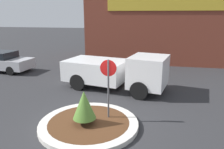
# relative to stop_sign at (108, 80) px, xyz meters

# --- Properties ---
(ground_plane) EXTENTS (120.00, 120.00, 0.00)m
(ground_plane) POSITION_rel_stop_sign_xyz_m (-0.63, -0.53, -1.67)
(ground_plane) COLOR #2D2D30
(traffic_island) EXTENTS (3.68, 3.68, 0.18)m
(traffic_island) POSITION_rel_stop_sign_xyz_m (-0.63, -0.53, -1.58)
(traffic_island) COLOR beige
(traffic_island) RESTS_ON ground_plane
(stop_sign) EXTENTS (0.61, 0.07, 2.46)m
(stop_sign) POSITION_rel_stop_sign_xyz_m (0.00, 0.00, 0.00)
(stop_sign) COLOR #4C4C51
(stop_sign) RESTS_ON ground_plane
(island_shrub) EXTENTS (0.83, 0.83, 1.25)m
(island_shrub) POSITION_rel_stop_sign_xyz_m (-0.73, -0.70, -0.75)
(island_shrub) COLOR brown
(island_shrub) RESTS_ON traffic_island
(utility_truck) EXTENTS (5.94, 3.32, 1.97)m
(utility_truck) POSITION_rel_stop_sign_xyz_m (-0.39, 3.89, -0.64)
(utility_truck) COLOR white
(utility_truck) RESTS_ON ground_plane
(storefront_building) EXTENTS (13.50, 6.07, 5.57)m
(storefront_building) POSITION_rel_stop_sign_xyz_m (2.47, 13.19, 1.12)
(storefront_building) COLOR brown
(storefront_building) RESTS_ON ground_plane
(parked_sedan_silver) EXTENTS (4.39, 2.19, 1.45)m
(parked_sedan_silver) POSITION_rel_stop_sign_xyz_m (-9.30, 6.19, -0.94)
(parked_sedan_silver) COLOR #B7B7BC
(parked_sedan_silver) RESTS_ON ground_plane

